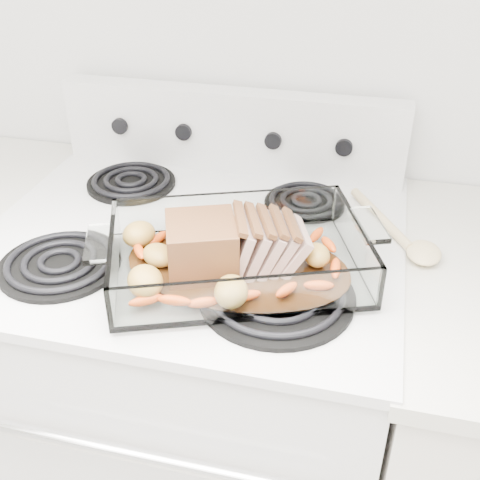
# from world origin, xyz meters

# --- Properties ---
(electric_range) EXTENTS (0.78, 0.70, 1.12)m
(electric_range) POSITION_xyz_m (0.00, 1.66, 0.48)
(electric_range) COLOR silver
(electric_range) RESTS_ON ground
(baking_dish) EXTENTS (0.41, 0.27, 0.08)m
(baking_dish) POSITION_xyz_m (0.11, 1.55, 0.96)
(baking_dish) COLOR white
(baking_dish) RESTS_ON electric_range
(pork_roast) EXTENTS (0.23, 0.11, 0.09)m
(pork_roast) POSITION_xyz_m (0.09, 1.55, 1.00)
(pork_roast) COLOR brown
(pork_roast) RESTS_ON baking_dish
(roast_vegetables) EXTENTS (0.33, 0.18, 0.04)m
(roast_vegetables) POSITION_xyz_m (0.11, 1.58, 0.97)
(roast_vegetables) COLOR #F04F0F
(roast_vegetables) RESTS_ON baking_dish
(wooden_spoon) EXTENTS (0.17, 0.25, 0.02)m
(wooden_spoon) POSITION_xyz_m (0.39, 1.72, 0.95)
(wooden_spoon) COLOR beige
(wooden_spoon) RESTS_ON electric_range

